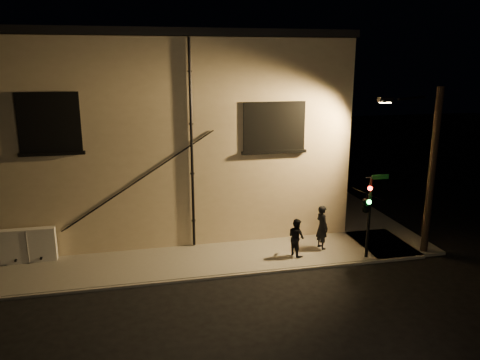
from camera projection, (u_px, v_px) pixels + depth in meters
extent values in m
plane|color=black|center=(253.00, 274.00, 17.13)|extent=(90.00, 90.00, 0.00)
cube|color=slate|center=(168.00, 263.00, 17.90)|extent=(20.00, 3.00, 0.12)
cube|color=slate|center=(331.00, 200.00, 26.05)|extent=(3.00, 16.00, 0.12)
cube|color=beige|center=(154.00, 128.00, 23.94)|extent=(16.00, 12.00, 8.50)
cube|color=black|center=(150.00, 38.00, 22.85)|extent=(16.20, 12.20, 0.30)
cube|color=black|center=(49.00, 122.00, 17.12)|extent=(2.20, 0.10, 2.20)
cube|color=black|center=(49.00, 122.00, 17.14)|extent=(1.98, 0.05, 1.98)
cube|color=black|center=(274.00, 126.00, 19.04)|extent=(2.60, 0.10, 2.00)
cube|color=black|center=(274.00, 126.00, 19.05)|extent=(2.38, 0.05, 1.78)
cylinder|color=black|center=(192.00, 146.00, 18.44)|extent=(0.11, 0.11, 8.30)
cylinder|color=black|center=(137.00, 181.00, 18.33)|extent=(5.96, 0.04, 3.75)
cylinder|color=black|center=(140.00, 180.00, 18.34)|extent=(5.96, 0.04, 3.75)
cube|color=silver|center=(28.00, 245.00, 17.77)|extent=(2.02, 0.34, 1.33)
imported|color=black|center=(322.00, 227.00, 19.00)|extent=(0.57, 0.74, 1.82)
imported|color=black|center=(296.00, 237.00, 18.36)|extent=(0.79, 0.88, 1.50)
cylinder|color=black|center=(369.00, 218.00, 17.97)|extent=(0.12, 0.12, 3.17)
imported|color=black|center=(366.00, 203.00, 17.65)|extent=(0.69, 1.95, 0.77)
sphere|color=#FF140C|center=(370.00, 188.00, 17.33)|extent=(0.17, 0.17, 0.17)
sphere|color=#14FF3F|center=(369.00, 202.00, 17.46)|extent=(0.17, 0.17, 0.17)
cube|color=#0C4C1E|center=(380.00, 177.00, 17.64)|extent=(0.70, 0.03, 0.18)
cylinder|color=black|center=(432.00, 174.00, 18.16)|extent=(0.28, 0.28, 6.68)
cylinder|color=black|center=(412.00, 98.00, 17.79)|extent=(1.70, 0.93, 0.10)
cube|color=black|center=(385.00, 100.00, 18.17)|extent=(0.55, 0.28, 0.18)
cube|color=#FFC672|center=(385.00, 102.00, 18.19)|extent=(0.42, 0.20, 0.04)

